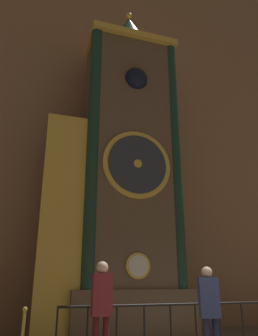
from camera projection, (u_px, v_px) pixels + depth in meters
The scene contains 5 objects.
cathedral_back_wall at pixel (122, 112), 11.85m from camera, with size 24.00×0.32×14.40m.
clock_tower at pixel (119, 175), 9.48m from camera, with size 4.07×1.80×10.32m.
railing_fence at pixel (171, 327), 6.48m from camera, with size 4.51×0.05×0.96m.
visitor_near at pixel (101, 302), 5.65m from camera, with size 0.34×0.22×1.73m.
visitor_far at pixel (209, 306), 5.74m from camera, with size 0.39×0.31×1.64m.
Camera 1 is at (-3.08, -4.37, 1.40)m, focal length 35.00 mm.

